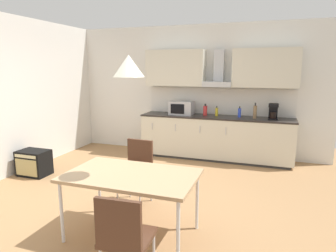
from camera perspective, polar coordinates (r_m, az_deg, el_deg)
ground_plane at (r=4.32m, az=-6.93°, el=-14.53°), size 7.38×8.36×0.02m
wall_back at (r=6.58m, az=3.70°, el=6.79°), size 5.90×0.10×2.74m
kitchen_counter at (r=6.22m, az=8.97°, el=-2.15°), size 3.06×0.63×0.89m
backsplash_tile at (r=6.39m, az=9.63°, el=4.66°), size 3.04×0.02×0.55m
upper_wall_cabinets at (r=6.20m, az=9.59°, el=10.75°), size 3.04×0.40×0.74m
microwave at (r=6.28m, az=2.61°, el=3.46°), size 0.48×0.35×0.28m
coffee_maker at (r=6.05m, az=19.40°, el=2.66°), size 0.18×0.19×0.30m
bottle_brown at (r=6.02m, az=16.24°, el=2.61°), size 0.07×0.07×0.30m
bottle_red at (r=6.21m, az=7.09°, el=2.95°), size 0.08×0.08×0.24m
bottle_yellow at (r=6.18m, az=9.25°, el=2.70°), size 0.06×0.06×0.20m
bottle_blue at (r=6.10m, az=13.46°, el=2.50°), size 0.06×0.06×0.22m
dining_table at (r=3.31m, az=-6.98°, el=-9.78°), size 1.41×0.86×0.72m
chair_near_right at (r=2.58m, az=-8.42°, el=-19.63°), size 0.43×0.43×0.87m
chair_far_left at (r=4.17m, az=-5.93°, el=-7.41°), size 0.42×0.42×0.87m
guitar_amp at (r=5.76m, az=-24.18°, el=-6.41°), size 0.52×0.37×0.44m
pendant_lamp at (r=3.09m, az=-7.50°, el=11.26°), size 0.32×0.32×0.22m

